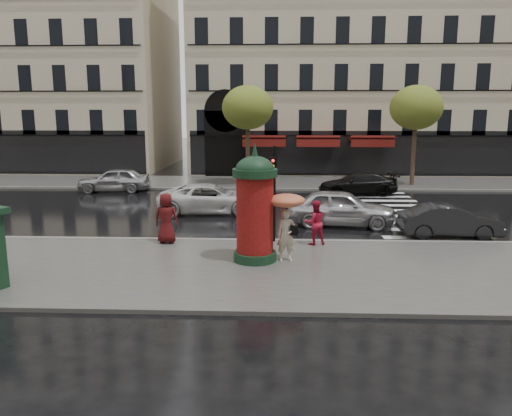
{
  "coord_description": "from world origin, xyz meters",
  "views": [
    {
      "loc": [
        -0.08,
        -15.48,
        4.93
      ],
      "look_at": [
        -0.77,
        1.5,
        1.64
      ],
      "focal_mm": 35.0,
      "sensor_mm": 36.0,
      "label": 1
    }
  ],
  "objects_px": {
    "car_darkgrey": "(449,221)",
    "car_far_silver": "(114,180)",
    "woman_red": "(315,223)",
    "man_burgundy": "(166,218)",
    "car_silver": "(341,208)",
    "car_black": "(358,184)",
    "traffic_light": "(274,184)",
    "car_white": "(211,199)",
    "woman_umbrella": "(287,215)",
    "morris_column": "(255,205)"
  },
  "relations": [
    {
      "from": "man_burgundy",
      "to": "car_white",
      "type": "xyz_separation_m",
      "value": [
        0.83,
        6.19,
        -0.34
      ]
    },
    {
      "from": "woman_umbrella",
      "to": "car_black",
      "type": "xyz_separation_m",
      "value": [
        4.55,
        14.09,
        -0.95
      ]
    },
    {
      "from": "car_darkgrey",
      "to": "traffic_light",
      "type": "bearing_deg",
      "value": 101.28
    },
    {
      "from": "woman_red",
      "to": "car_darkgrey",
      "type": "distance_m",
      "value": 5.78
    },
    {
      "from": "traffic_light",
      "to": "car_darkgrey",
      "type": "relative_size",
      "value": 0.91
    },
    {
      "from": "car_white",
      "to": "car_far_silver",
      "type": "bearing_deg",
      "value": 43.05
    },
    {
      "from": "woman_red",
      "to": "traffic_light",
      "type": "distance_m",
      "value": 2.05
    },
    {
      "from": "traffic_light",
      "to": "car_black",
      "type": "height_order",
      "value": "traffic_light"
    },
    {
      "from": "woman_red",
      "to": "man_burgundy",
      "type": "xyz_separation_m",
      "value": [
        -5.48,
        0.0,
        0.11
      ]
    },
    {
      "from": "car_black",
      "to": "car_far_silver",
      "type": "bearing_deg",
      "value": -96.58
    },
    {
      "from": "car_silver",
      "to": "car_far_silver",
      "type": "xyz_separation_m",
      "value": [
        -12.95,
        8.94,
        -0.05
      ]
    },
    {
      "from": "man_burgundy",
      "to": "car_white",
      "type": "distance_m",
      "value": 6.26
    },
    {
      "from": "woman_red",
      "to": "car_black",
      "type": "relative_size",
      "value": 0.35
    },
    {
      "from": "traffic_light",
      "to": "car_far_silver",
      "type": "bearing_deg",
      "value": 129.3
    },
    {
      "from": "woman_umbrella",
      "to": "car_silver",
      "type": "distance_m",
      "value": 6.31
    },
    {
      "from": "car_white",
      "to": "man_burgundy",
      "type": "bearing_deg",
      "value": 168.32
    },
    {
      "from": "traffic_light",
      "to": "car_darkgrey",
      "type": "bearing_deg",
      "value": 11.86
    },
    {
      "from": "car_white",
      "to": "car_far_silver",
      "type": "relative_size",
      "value": 1.18
    },
    {
      "from": "man_burgundy",
      "to": "morris_column",
      "type": "distance_m",
      "value": 4.07
    },
    {
      "from": "woman_umbrella",
      "to": "car_white",
      "type": "distance_m",
      "value": 9.05
    },
    {
      "from": "traffic_light",
      "to": "car_black",
      "type": "xyz_separation_m",
      "value": [
        4.97,
        11.68,
        -1.62
      ]
    },
    {
      "from": "morris_column",
      "to": "car_black",
      "type": "xyz_separation_m",
      "value": [
        5.57,
        14.11,
        -1.3
      ]
    },
    {
      "from": "car_silver",
      "to": "woman_red",
      "type": "bearing_deg",
      "value": 166.53
    },
    {
      "from": "car_silver",
      "to": "traffic_light",
      "type": "bearing_deg",
      "value": 146.34
    },
    {
      "from": "woman_umbrella",
      "to": "man_burgundy",
      "type": "relative_size",
      "value": 1.22
    },
    {
      "from": "morris_column",
      "to": "car_white",
      "type": "distance_m",
      "value": 8.76
    },
    {
      "from": "woman_red",
      "to": "car_white",
      "type": "bearing_deg",
      "value": -66.57
    },
    {
      "from": "woman_red",
      "to": "car_far_silver",
      "type": "height_order",
      "value": "woman_red"
    },
    {
      "from": "morris_column",
      "to": "car_white",
      "type": "height_order",
      "value": "morris_column"
    },
    {
      "from": "woman_red",
      "to": "car_black",
      "type": "bearing_deg",
      "value": -119.58
    },
    {
      "from": "man_burgundy",
      "to": "traffic_light",
      "type": "height_order",
      "value": "traffic_light"
    },
    {
      "from": "morris_column",
      "to": "car_silver",
      "type": "relative_size",
      "value": 0.82
    },
    {
      "from": "car_white",
      "to": "woman_umbrella",
      "type": "bearing_deg",
      "value": -160.73
    },
    {
      "from": "car_darkgrey",
      "to": "car_far_silver",
      "type": "height_order",
      "value": "car_far_silver"
    },
    {
      "from": "woman_umbrella",
      "to": "morris_column",
      "type": "relative_size",
      "value": 0.59
    },
    {
      "from": "car_white",
      "to": "woman_red",
      "type": "bearing_deg",
      "value": -147.14
    },
    {
      "from": "traffic_light",
      "to": "car_black",
      "type": "relative_size",
      "value": 0.77
    },
    {
      "from": "traffic_light",
      "to": "woman_red",
      "type": "bearing_deg",
      "value": -12.39
    },
    {
      "from": "man_burgundy",
      "to": "car_darkgrey",
      "type": "height_order",
      "value": "man_burgundy"
    },
    {
      "from": "man_burgundy",
      "to": "woman_umbrella",
      "type": "bearing_deg",
      "value": 160.75
    },
    {
      "from": "traffic_light",
      "to": "man_burgundy",
      "type": "bearing_deg",
      "value": -175.23
    },
    {
      "from": "car_silver",
      "to": "car_darkgrey",
      "type": "xyz_separation_m",
      "value": [
        4.08,
        -1.86,
        -0.15
      ]
    },
    {
      "from": "car_white",
      "to": "car_far_silver",
      "type": "height_order",
      "value": "car_far_silver"
    },
    {
      "from": "woman_red",
      "to": "traffic_light",
      "type": "xyz_separation_m",
      "value": [
        -1.51,
        0.33,
        1.35
      ]
    },
    {
      "from": "car_darkgrey",
      "to": "car_far_silver",
      "type": "distance_m",
      "value": 20.17
    },
    {
      "from": "car_silver",
      "to": "car_darkgrey",
      "type": "distance_m",
      "value": 4.49
    },
    {
      "from": "car_silver",
      "to": "car_black",
      "type": "bearing_deg",
      "value": -6.36
    },
    {
      "from": "morris_column",
      "to": "car_black",
      "type": "distance_m",
      "value": 15.23
    },
    {
      "from": "car_black",
      "to": "traffic_light",
      "type": "bearing_deg",
      "value": -27.4
    },
    {
      "from": "car_black",
      "to": "woman_red",
      "type": "bearing_deg",
      "value": -20.42
    }
  ]
}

